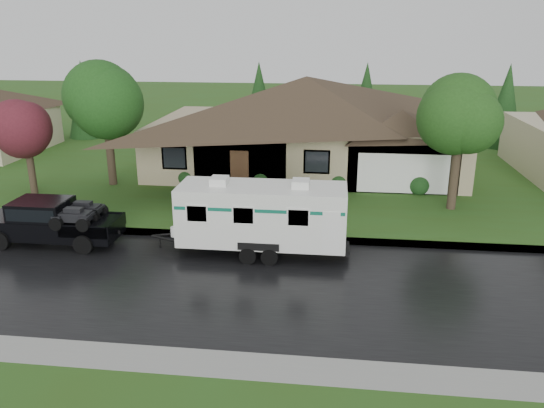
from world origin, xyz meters
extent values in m
plane|color=#30531A|center=(0.00, 0.00, 0.00)|extent=(140.00, 140.00, 0.00)
cube|color=black|center=(0.00, -2.00, 0.01)|extent=(140.00, 8.00, 0.01)
cube|color=gray|center=(0.00, 2.25, 0.07)|extent=(140.00, 0.50, 0.15)
cube|color=#30531A|center=(0.00, 15.00, 0.07)|extent=(140.00, 26.00, 0.15)
cube|color=tan|center=(2.00, 14.00, 1.65)|extent=(18.00, 10.00, 3.00)
pyramid|color=#3D2F21|center=(2.00, 14.00, 5.75)|extent=(19.44, 10.80, 2.60)
cube|color=tan|center=(7.40, 11.00, 1.50)|extent=(5.76, 4.00, 2.70)
cylinder|color=#382B1E|center=(-8.45, 9.00, 1.65)|extent=(0.44, 0.44, 2.99)
sphere|color=#23581C|center=(-8.45, 9.00, 4.92)|extent=(4.13, 4.13, 4.13)
cylinder|color=#382B1E|center=(-11.90, 6.86, 1.24)|extent=(0.37, 0.37, 2.19)
sphere|color=maroon|center=(-11.90, 6.86, 3.64)|extent=(3.02, 3.02, 3.02)
cylinder|color=#382B1E|center=(9.51, 6.84, 1.51)|extent=(0.42, 0.42, 2.71)
sphere|color=#28591D|center=(9.51, 6.84, 4.48)|extent=(3.75, 3.75, 3.75)
sphere|color=#143814|center=(-4.30, 9.30, 0.65)|extent=(1.00, 1.00, 1.00)
sphere|color=#143814|center=(-0.10, 9.30, 0.65)|extent=(1.00, 1.00, 1.00)
sphere|color=#143814|center=(4.10, 9.30, 0.65)|extent=(1.00, 1.00, 1.00)
sphere|color=#143814|center=(8.30, 9.30, 0.65)|extent=(1.00, 1.00, 1.00)
cube|color=black|center=(-7.58, 0.80, 0.72)|extent=(5.50, 1.83, 0.79)
cube|color=black|center=(-9.60, 0.80, 0.96)|extent=(1.47, 1.79, 0.32)
cube|color=black|center=(-7.95, 0.80, 1.42)|extent=(2.20, 1.72, 0.83)
cube|color=black|center=(-7.95, 0.80, 1.47)|extent=(2.02, 1.76, 0.50)
cube|color=black|center=(-5.84, 0.80, 0.90)|extent=(2.02, 1.74, 0.06)
cylinder|color=black|center=(-9.32, -0.10, 0.39)|extent=(0.77, 0.29, 0.77)
cylinder|color=black|center=(-9.32, 1.70, 0.39)|extent=(0.77, 0.29, 0.77)
cylinder|color=black|center=(-5.84, -0.10, 0.39)|extent=(0.77, 0.29, 0.77)
cylinder|color=black|center=(-5.84, 1.70, 0.39)|extent=(0.77, 0.29, 0.77)
cube|color=white|center=(1.12, 0.80, 1.63)|extent=(6.42, 2.20, 2.25)
cube|color=black|center=(1.12, 0.80, 0.37)|extent=(6.79, 1.10, 0.13)
cube|color=#0D5F48|center=(1.12, 0.80, 2.12)|extent=(6.29, 2.22, 0.13)
cube|color=white|center=(-0.53, 0.80, 2.90)|extent=(0.64, 0.73, 0.29)
cube|color=white|center=(2.59, 0.80, 2.90)|extent=(0.64, 0.73, 0.29)
cylinder|color=black|center=(0.71, -0.28, 0.32)|extent=(0.64, 0.22, 0.64)
cylinder|color=black|center=(0.71, 1.88, 0.32)|extent=(0.64, 0.22, 0.64)
cylinder|color=black|center=(1.53, -0.28, 0.32)|extent=(0.64, 0.22, 0.64)
cylinder|color=black|center=(1.53, 1.88, 0.32)|extent=(0.64, 0.22, 0.64)
camera|label=1|loc=(3.77, -18.31, 8.40)|focal=35.00mm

